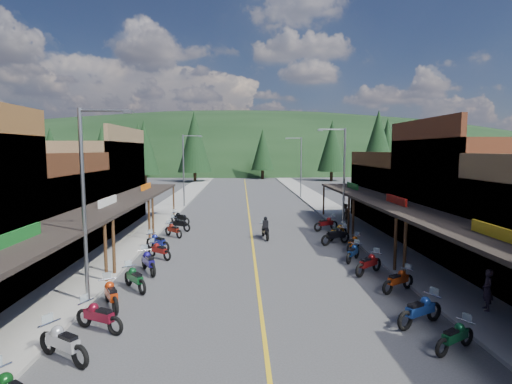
{
  "coord_description": "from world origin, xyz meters",
  "views": [
    {
      "loc": [
        -0.77,
        -22.13,
        6.35
      ],
      "look_at": [
        0.43,
        9.71,
        3.0
      ],
      "focal_mm": 28.0,
      "sensor_mm": 36.0,
      "label": 1
    }
  ],
  "objects": [
    {
      "name": "bike_east_10",
      "position": [
        6.09,
        5.54,
        0.63
      ],
      "size": [
        2.11,
        2.03,
        1.25
      ],
      "primitive_type": null,
      "rotation": [
        0.0,
        0.0,
        -0.82
      ],
      "color": "#9C570B",
      "rests_on": "ground"
    },
    {
      "name": "bike_east_4",
      "position": [
        5.69,
        -8.47,
        0.63
      ],
      "size": [
        2.31,
        1.69,
        1.27
      ],
      "primitive_type": null,
      "rotation": [
        0.0,
        0.0,
        -1.08
      ],
      "color": "navy",
      "rests_on": "ground"
    },
    {
      "name": "pine_7",
      "position": [
        -32.0,
        76.0,
        7.24
      ],
      "size": [
        5.88,
        5.88,
        12.5
      ],
      "color": "black",
      "rests_on": "ground"
    },
    {
      "name": "bike_west_9",
      "position": [
        -6.07,
        2.86,
        0.62
      ],
      "size": [
        2.12,
        1.97,
        1.24
      ],
      "primitive_type": null,
      "rotation": [
        0.0,
        0.0,
        0.86
      ],
      "color": "navy",
      "rests_on": "ground"
    },
    {
      "name": "pine_6",
      "position": [
        46.0,
        64.0,
        6.48
      ],
      "size": [
        5.04,
        5.04,
        11.0
      ],
      "color": "black",
      "rests_on": "ground"
    },
    {
      "name": "bike_east_7",
      "position": [
        5.62,
        -0.02,
        0.56
      ],
      "size": [
        1.65,
        2.0,
        1.13
      ],
      "primitive_type": null,
      "rotation": [
        0.0,
        0.0,
        -0.59
      ],
      "color": "navy",
      "rests_on": "ground"
    },
    {
      "name": "streetlight_2",
      "position": [
        6.95,
        8.0,
        4.46
      ],
      "size": [
        2.16,
        0.18,
        8.0
      ],
      "color": "gray",
      "rests_on": "ground"
    },
    {
      "name": "ground",
      "position": [
        0.0,
        0.0,
        0.0
      ],
      "size": [
        220.0,
        220.0,
        0.0
      ],
      "primitive_type": "plane",
      "color": "#38383A",
      "rests_on": "ground"
    },
    {
      "name": "sidewalk_east",
      "position": [
        8.7,
        20.0,
        0.07
      ],
      "size": [
        3.4,
        94.0,
        0.15
      ],
      "primitive_type": "cube",
      "color": "gray",
      "rests_on": "ground"
    },
    {
      "name": "pine_4",
      "position": [
        18.0,
        60.0,
        7.24
      ],
      "size": [
        5.88,
        5.88,
        12.5
      ],
      "color": "black",
      "rests_on": "ground"
    },
    {
      "name": "bike_west_7",
      "position": [
        -5.58,
        -1.79,
        0.65
      ],
      "size": [
        1.74,
        2.37,
        1.3
      ],
      "primitive_type": null,
      "rotation": [
        0.0,
        0.0,
        0.49
      ],
      "color": "navy",
      "rests_on": "ground"
    },
    {
      "name": "bike_east_6",
      "position": [
        5.75,
        -2.42,
        0.62
      ],
      "size": [
        2.13,
        1.94,
        1.24
      ],
      "primitive_type": null,
      "rotation": [
        0.0,
        0.0,
        -0.88
      ],
      "color": "maroon",
      "rests_on": "ground"
    },
    {
      "name": "bike_west_10",
      "position": [
        -5.74,
        6.84,
        0.57
      ],
      "size": [
        1.86,
        1.91,
        1.14
      ],
      "primitive_type": null,
      "rotation": [
        0.0,
        0.0,
        0.76
      ],
      "color": "maroon",
      "rests_on": "ground"
    },
    {
      "name": "bike_west_3",
      "position": [
        -6.14,
        -10.49,
        0.64
      ],
      "size": [
        2.29,
        1.87,
        1.29
      ],
      "primitive_type": null,
      "rotation": [
        0.0,
        0.0,
        0.99
      ],
      "color": "#A1A0A6",
      "rests_on": "ground"
    },
    {
      "name": "pedestrian_east_b",
      "position": [
        8.12,
        11.26,
        0.98
      ],
      "size": [
        0.92,
        0.89,
        1.67
      ],
      "primitive_type": "imported",
      "rotation": [
        0.0,
        0.0,
        3.87
      ],
      "color": "#4B3E2F",
      "rests_on": "sidewalk_east"
    },
    {
      "name": "streetlight_0",
      "position": [
        -6.95,
        -6.0,
        4.46
      ],
      "size": [
        2.16,
        0.18,
        8.0
      ],
      "color": "gray",
      "rests_on": "ground"
    },
    {
      "name": "pine_8",
      "position": [
        -22.0,
        40.0,
        5.98
      ],
      "size": [
        4.48,
        4.48,
        10.0
      ],
      "color": "black",
      "rests_on": "ground"
    },
    {
      "name": "bike_east_9",
      "position": [
        5.58,
        4.06,
        0.67
      ],
      "size": [
        2.44,
        1.78,
        1.34
      ],
      "primitive_type": null,
      "rotation": [
        0.0,
        0.0,
        -1.09
      ],
      "color": "black",
      "rests_on": "ground"
    },
    {
      "name": "pedestrian_east_a",
      "position": [
        8.76,
        -7.51,
        0.97
      ],
      "size": [
        0.54,
        0.68,
        1.64
      ],
      "primitive_type": "imported",
      "rotation": [
        0.0,
        0.0,
        -1.84
      ],
      "color": "black",
      "rests_on": "sidewalk_east"
    },
    {
      "name": "pine_9",
      "position": [
        24.0,
        45.0,
        6.38
      ],
      "size": [
        4.93,
        4.93,
        10.8
      ],
      "color": "black",
      "rests_on": "ground"
    },
    {
      "name": "shop_east_3",
      "position": [
        13.75,
        11.3,
        2.53
      ],
      "size": [
        10.9,
        10.2,
        6.2
      ],
      "color": "#4C2D16",
      "rests_on": "ground"
    },
    {
      "name": "bike_east_5",
      "position": [
        6.28,
        -4.98,
        0.58
      ],
      "size": [
        2.07,
        1.62,
        1.15
      ],
      "primitive_type": null,
      "rotation": [
        0.0,
        0.0,
        -1.02
      ],
      "color": "#A5320B",
      "rests_on": "ground"
    },
    {
      "name": "shop_west_3",
      "position": [
        -13.78,
        11.3,
        3.52
      ],
      "size": [
        10.9,
        10.2,
        8.2
      ],
      "color": "brown",
      "rests_on": "ground"
    },
    {
      "name": "streetlight_1",
      "position": [
        -6.95,
        22.0,
        4.46
      ],
      "size": [
        2.16,
        0.18,
        8.0
      ],
      "color": "gray",
      "rests_on": "ground"
    },
    {
      "name": "rider_on_bike",
      "position": [
        0.96,
        6.0,
        0.67
      ],
      "size": [
        1.01,
        2.26,
        1.66
      ],
      "rotation": [
        0.0,
        0.0,
        0.13
      ],
      "color": "black",
      "rests_on": "ground"
    },
    {
      "name": "sidewalk_west",
      "position": [
        -8.7,
        20.0,
        0.07
      ],
      "size": [
        3.4,
        94.0,
        0.15
      ],
      "primitive_type": "cube",
      "color": "gray",
      "rests_on": "ground"
    },
    {
      "name": "shop_east_2",
      "position": [
        13.78,
        1.7,
        3.52
      ],
      "size": [
        10.9,
        9.0,
        8.2
      ],
      "color": "#562B19",
      "rests_on": "ground"
    },
    {
      "name": "bike_west_8",
      "position": [
        -5.57,
        0.9,
        0.56
      ],
      "size": [
        1.91,
        1.74,
        1.11
      ],
      "primitive_type": null,
      "rotation": [
        0.0,
        0.0,
        0.88
      ],
      "color": "maroon",
      "rests_on": "ground"
    },
    {
      "name": "pine_0",
      "position": [
        -40.0,
        62.0,
        6.48
      ],
      "size": [
        5.04,
        5.04,
        11.0
      ],
      "color": "black",
      "rests_on": "ground"
    },
    {
      "name": "bike_east_3",
      "position": [
        5.96,
        -10.36,
        0.54
      ],
      "size": [
        1.95,
        1.49,
        1.08
      ],
      "primitive_type": null,
      "rotation": [
        0.0,
        0.0,
        -1.05
      ],
      "color": "#0C3F21",
      "rests_on": "ground"
    },
    {
      "name": "bike_east_8",
      "position": [
        6.32,
        2.33,
        0.54
      ],
      "size": [
        1.66,
        1.9,
        1.09
      ],
      "primitive_type": null,
      "rotation": [
        0.0,
        0.0,
        -0.65
      ],
      "color": "#BB4B0D",
      "rests_on": "ground"
    },
    {
      "name": "pine_5",
      "position": [
        34.0,
        72.0,
        7.99
      ],
      "size": [
        6.72,
        6.72,
        14.0
      ],
      "color": "black",
      "rests_on": "ground"
    },
    {
      "name": "pine_2",
      "position": [
        -10.0,
        58.0,
        7.99
      ],
      "size": [
        6.72,
        6.72,
        14.0
      ],
      "color": "black",
      "rests_on": "ground"
    },
    {
      "name": "pine_1",
      "position": [
        -24.0,
        70.0,
        7.24
      ],
      "size": [
        5.88,
        5.88,
        12.5
      ],
      "color": "black",
      "rests_on": "ground"
    },
    {
      "name": "bike_west_11",
      "position": [
        -5.63,
        9.06,
        0.61
      ],
      "size": [
        2.15,
        1.78,
        1.21
      ],
      "primitive_type": null,
      "rotation": [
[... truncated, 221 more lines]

